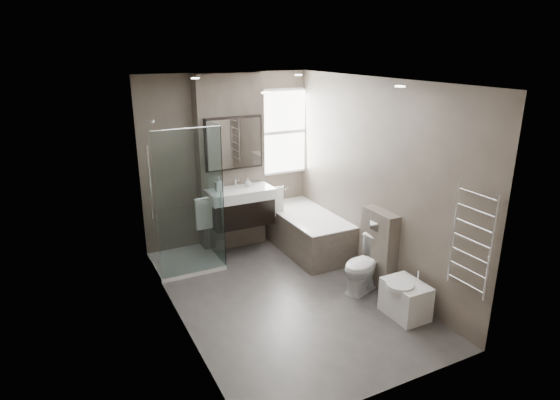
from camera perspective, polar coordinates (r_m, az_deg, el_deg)
room at (r=5.40m, az=0.73°, el=0.45°), size 2.70×3.90×2.70m
vanity_pier at (r=6.97m, az=-6.06°, el=4.46°), size 1.00×0.25×2.60m
vanity at (r=6.81m, az=-4.84°, el=-0.74°), size 0.95×0.47×0.66m
mirror_cabinet at (r=6.74m, az=-5.65°, el=6.89°), size 0.86×0.08×0.76m
towel_left at (r=6.62m, az=-9.26°, el=-1.67°), size 0.24×0.06×0.44m
towel_right at (r=7.02m, az=-0.54°, el=-0.27°), size 0.24×0.06×0.44m
shower_enclosure at (r=6.61m, az=-10.59°, el=-3.93°), size 0.90×0.90×2.00m
bathtub at (r=7.07m, az=3.23°, el=-3.66°), size 0.75×1.60×0.57m
window at (r=7.33m, az=0.20°, el=8.26°), size 0.98×0.06×1.33m
toilet at (r=6.02m, az=10.34°, el=-7.77°), size 0.76×0.58×0.68m
cistern_box at (r=6.12m, az=11.94°, el=-5.76°), size 0.19×0.55×1.00m
bidet at (r=5.63m, az=15.01°, el=-11.52°), size 0.44×0.51×0.53m
towel_radiator at (r=5.03m, az=22.33°, el=-4.57°), size 0.03×0.49×1.10m
soap_bottle_a at (r=6.64m, az=-7.42°, el=1.97°), size 0.09×0.10×0.21m
soap_bottle_b at (r=6.84m, az=-3.93°, el=2.19°), size 0.10×0.10×0.13m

